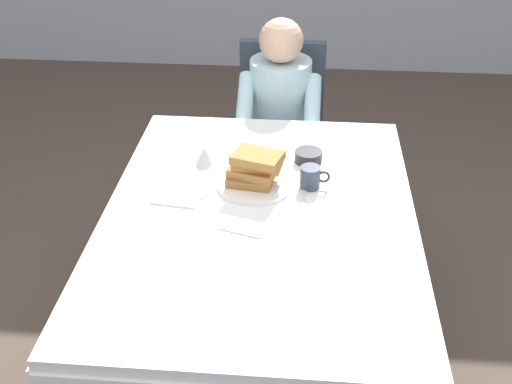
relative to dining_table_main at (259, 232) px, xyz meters
name	(u,v)px	position (x,y,z in m)	size (l,w,h in m)	color
ground_plane	(259,359)	(0.00, 0.00, -0.65)	(14.00, 14.00, 0.00)	brown
dining_table_main	(259,232)	(0.00, 0.00, 0.00)	(1.12, 1.52, 0.74)	white
chair_diner	(281,121)	(0.02, 1.17, -0.12)	(0.44, 0.45, 0.93)	#384251
diner_person	(280,110)	(0.02, 1.01, 0.02)	(0.40, 0.43, 1.12)	silver
plate_breakfast	(254,185)	(-0.03, 0.17, 0.10)	(0.28, 0.28, 0.02)	white
breakfast_stack	(255,167)	(-0.03, 0.17, 0.17)	(0.22, 0.19, 0.13)	#A36B33
cup_coffee	(311,177)	(0.18, 0.18, 0.13)	(0.11, 0.08, 0.08)	#333D4C
bowl_butter	(308,156)	(0.17, 0.38, 0.11)	(0.11, 0.11, 0.04)	black
syrup_pitcher	(205,156)	(-0.24, 0.32, 0.13)	(0.08, 0.08, 0.07)	silver
fork_left_of_plate	(204,186)	(-0.22, 0.15, 0.09)	(0.18, 0.01, 0.01)	silver
knife_right_of_plate	(305,191)	(0.16, 0.15, 0.09)	(0.20, 0.01, 0.01)	silver
spoon_near_edge	(240,233)	(-0.05, -0.14, 0.09)	(0.15, 0.01, 0.01)	silver
napkin_folded	(177,197)	(-0.31, 0.06, 0.09)	(0.17, 0.12, 0.01)	white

